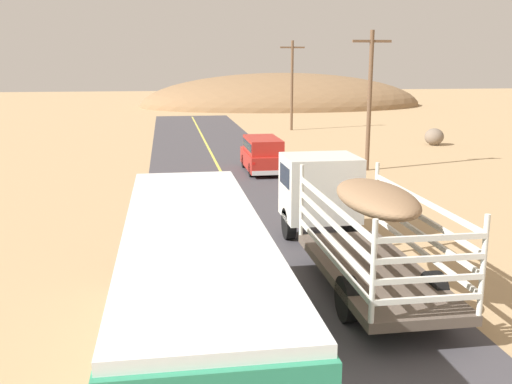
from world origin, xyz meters
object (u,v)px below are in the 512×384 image
object	(u,v)px
bus	(196,299)
car_far	(263,153)
boulder_near_shoulder	(434,137)
power_pole_mid	(370,97)
livestock_truck	(338,203)
power_pole_far	(292,83)

from	to	relation	value
bus	car_far	size ratio (longest dim) A/B	2.16
boulder_near_shoulder	car_far	bearing A→B (deg)	-148.70
bus	power_pole_mid	xyz separation A→B (m)	(10.87, 21.25, 2.42)
car_far	livestock_truck	bearing A→B (deg)	-90.37
bus	boulder_near_shoulder	distance (m)	35.94
power_pole_far	livestock_truck	bearing A→B (deg)	-99.92
car_far	boulder_near_shoulder	distance (m)	16.86
power_pole_far	boulder_near_shoulder	distance (m)	14.52
power_pole_mid	bus	bearing A→B (deg)	-117.08
bus	boulder_near_shoulder	world-z (taller)	bus
power_pole_mid	boulder_near_shoulder	size ratio (longest dim) A/B	5.55
bus	power_pole_far	bearing A→B (deg)	75.36
power_pole_mid	boulder_near_shoulder	xyz separation A→B (m)	(8.40, 9.07, -3.54)
livestock_truck	boulder_near_shoulder	distance (m)	27.70
car_far	power_pole_mid	xyz separation A→B (m)	(6.00, -0.31, 3.08)
livestock_truck	bus	xyz separation A→B (m)	(-4.77, -6.75, -0.04)
bus	power_pole_mid	bearing A→B (deg)	62.92
livestock_truck	power_pole_far	xyz separation A→B (m)	(6.10, 34.84, 2.45)
livestock_truck	car_far	world-z (taller)	livestock_truck
power_pole_far	boulder_near_shoulder	bearing A→B (deg)	-53.29
car_far	power_pole_mid	bearing A→B (deg)	-3.00
livestock_truck	bus	distance (m)	8.26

